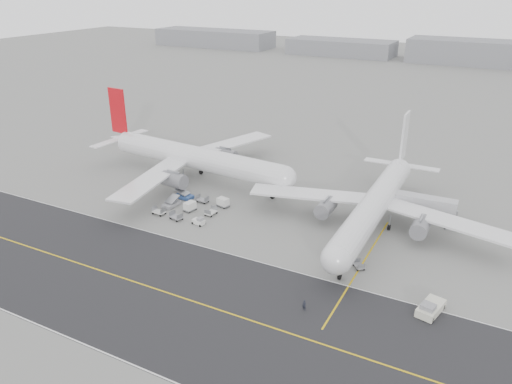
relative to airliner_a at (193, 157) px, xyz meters
The scene contains 10 objects.
ground 34.71m from the airliner_a, 51.59° to the right, with size 700.00×700.00×0.00m, color gray.
taxiway 52.25m from the airliner_a, 59.61° to the right, with size 220.00×59.00×0.03m.
horizon_buildings 238.85m from the airliner_a, 77.61° to the left, with size 520.00×28.00×28.00m, color gray, non-canonical shape.
airliner_a is the anchor object (origin of this frame).
airliner_b 49.30m from the airliner_a, ahead, with size 54.90×55.51×19.15m.
pushback_tug 71.62m from the airliner_a, 24.95° to the right, with size 4.00×7.73×2.18m.
jet_bridge 56.74m from the airliner_a, ahead, with size 16.46×3.53×6.21m.
gse_cluster 20.28m from the airliner_a, 58.29° to the right, with size 18.66×18.01×2.18m, color #98999D, non-canonical shape.
stray_dolly 56.11m from the airliner_a, 23.79° to the right, with size 1.45×2.36×1.45m, color silver, non-canonical shape.
ground_crew_a 61.12m from the airliner_a, 39.40° to the right, with size 0.69×0.45×1.89m, color black.
Camera 1 is at (49.06, -72.85, 48.37)m, focal length 35.00 mm.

